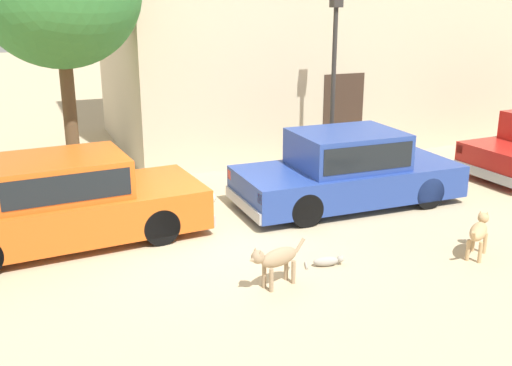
# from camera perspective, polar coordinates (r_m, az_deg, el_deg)

# --- Properties ---
(ground_plane) EXTENTS (80.00, 80.00, 0.00)m
(ground_plane) POSITION_cam_1_polar(r_m,az_deg,el_deg) (9.81, -4.23, -5.91)
(ground_plane) COLOR tan
(parked_sedan_nearest) EXTENTS (4.72, 2.15, 1.43)m
(parked_sedan_nearest) POSITION_cam_1_polar(r_m,az_deg,el_deg) (10.18, -17.83, -1.58)
(parked_sedan_nearest) COLOR #D15619
(parked_sedan_nearest) RESTS_ON ground_plane
(parked_sedan_second) EXTENTS (4.46, 1.83, 1.44)m
(parked_sedan_second) POSITION_cam_1_polar(r_m,az_deg,el_deg) (11.63, 8.69, 1.36)
(parked_sedan_second) COLOR navy
(parked_sedan_second) RESTS_ON ground_plane
(stray_dog_spotted) EXTENTS (0.98, 0.39, 0.66)m
(stray_dog_spotted) POSITION_cam_1_polar(r_m,az_deg,el_deg) (8.28, 1.87, -7.22)
(stray_dog_spotted) COLOR #997F60
(stray_dog_spotted) RESTS_ON ground_plane
(stray_dog_tan) EXTENTS (0.83, 0.67, 0.64)m
(stray_dog_tan) POSITION_cam_1_polar(r_m,az_deg,el_deg) (9.87, 20.45, -4.31)
(stray_dog_tan) COLOR tan
(stray_dog_tan) RESTS_ON ground_plane
(stray_cat) EXTENTS (0.62, 0.30, 0.16)m
(stray_cat) POSITION_cam_1_polar(r_m,az_deg,el_deg) (9.10, 6.80, -7.38)
(stray_cat) COLOR gray
(stray_cat) RESTS_ON ground_plane
(street_lamp) EXTENTS (0.22, 0.22, 3.93)m
(street_lamp) POSITION_cam_1_polar(r_m,az_deg,el_deg) (13.33, 7.44, 11.31)
(street_lamp) COLOR #2D2B28
(street_lamp) RESTS_ON ground_plane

